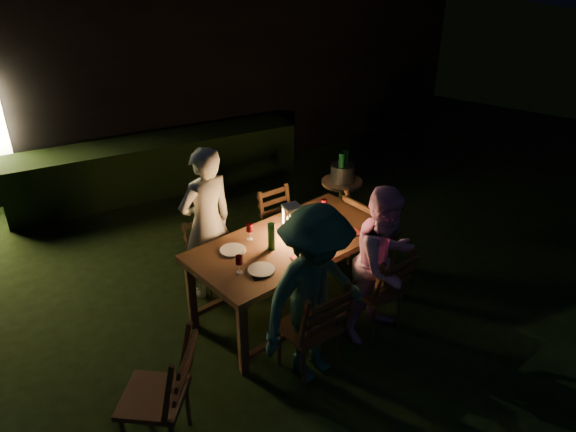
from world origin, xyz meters
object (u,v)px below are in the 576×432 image
person_opp_right (384,264)px  side_table (342,187)px  chair_far_right (284,240)px  dining_table (291,247)px  chair_far_left (213,272)px  bottle_table (271,237)px  chair_end (371,244)px  chair_near_left (310,342)px  lantern (292,223)px  chair_spare (159,413)px  ice_bucket (343,173)px  bottle_bucket_a (341,171)px  person_opp_left (315,296)px  bottle_bucket_b (344,167)px  chair_near_right (376,303)px  person_house_side (207,224)px

person_opp_right → side_table: (0.71, 1.92, -0.17)m
chair_far_right → person_opp_right: size_ratio=0.59×
dining_table → chair_far_left: chair_far_left is taller
bottle_table → chair_far_right: bearing=58.2°
dining_table → chair_end: chair_end is taller
chair_near_left → chair_end: chair_near_left is taller
bottle_table → lantern: bearing=23.8°
chair_far_right → chair_spare: 2.80m
dining_table → ice_bucket: 1.83m
chair_near_left → bottle_table: bottle_table is taller
side_table → bottle_bucket_a: 0.25m
dining_table → bottle_table: bottle_table is taller
chair_spare → chair_far_right: bearing=-13.2°
chair_near_left → bottle_table: 1.04m
person_opp_left → bottle_bucket_b: person_opp_left is taller
chair_far_left → chair_near_right: bearing=119.1°
dining_table → chair_end: (1.19, 0.30, -0.45)m
lantern → bottle_bucket_b: size_ratio=1.09×
chair_far_left → person_opp_right: (1.27, -1.32, 0.52)m
chair_near_left → chair_far_right: size_ratio=1.13×
person_opp_left → side_table: (1.58, 2.14, -0.23)m
ice_bucket → bottle_bucket_b: (0.05, 0.04, 0.05)m
person_house_side → person_opp_left: (0.41, -1.59, -0.00)m
person_opp_left → bottle_bucket_a: size_ratio=5.30×
side_table → bottle_bucket_b: bearing=38.7°
chair_far_left → lantern: 1.14m
chair_spare → bottle_bucket_a: size_ratio=3.39×
dining_table → bottle_bucket_b: bottle_bucket_b is taller
chair_near_left → bottle_bucket_b: chair_near_left is taller
lantern → dining_table: bearing=-120.7°
bottle_bucket_a → bottle_bucket_b: 0.13m
chair_end → bottle_bucket_a: bearing=160.5°
person_opp_right → bottle_table: person_opp_right is taller
chair_end → person_opp_left: size_ratio=0.61×
person_opp_left → lantern: size_ratio=4.85×
chair_far_left → bottle_bucket_b: bottle_bucket_b is taller
person_opp_right → lantern: person_opp_right is taller
person_house_side → side_table: bearing=-178.8°
side_table → bottle_bucket_b: size_ratio=2.18×
chair_end → person_opp_right: bearing=-41.9°
chair_near_left → ice_bucket: (1.59, 2.09, 0.49)m
chair_near_right → lantern: bearing=119.2°
chair_far_left → chair_end: chair_end is taller
chair_near_left → chair_near_right: (0.87, 0.22, -0.01)m
chair_far_right → side_table: (1.00, 0.35, 0.34)m
side_table → ice_bucket: size_ratio=2.32×
person_opp_right → bottle_bucket_a: bearing=56.4°
person_opp_left → bottle_bucket_a: (1.53, 2.10, 0.01)m
dining_table → lantern: lantern is taller
bottle_table → side_table: size_ratio=0.40×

